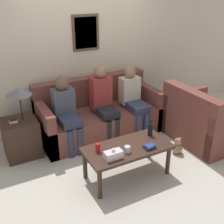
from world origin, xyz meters
TOP-DOWN VIEW (x-y plane):
  - ground_plane at (0.00, 0.00)m, footprint 16.00×16.00m
  - wall_back at (0.00, 1.04)m, footprint 9.00×0.08m
  - couch_main at (0.00, 0.56)m, footprint 2.12×0.93m
  - couch_side at (1.42, -0.52)m, footprint 0.93×1.21m
  - coffee_table at (-0.20, -0.77)m, footprint 1.18×0.58m
  - side_table_with_lamp at (-1.37, 0.47)m, footprint 0.51×0.51m
  - wine_bottle at (0.25, -0.64)m, footprint 0.07×0.07m
  - drinking_glass at (-0.28, -0.88)m, footprint 0.08×0.08m
  - book_stack at (0.04, -0.94)m, footprint 0.16×0.13m
  - soda_can at (-0.61, -0.69)m, footprint 0.07×0.07m
  - tissue_box at (-0.50, -0.91)m, footprint 0.23×0.12m
  - person_left at (-0.65, 0.37)m, footprint 0.34×0.61m
  - person_middle at (0.01, 0.38)m, footprint 0.34×0.59m
  - person_right at (0.57, 0.34)m, footprint 0.34×0.62m
  - teddy_bear at (0.79, -0.65)m, footprint 0.17×0.17m

SIDE VIEW (x-z plane):
  - ground_plane at x=0.00m, z-range 0.00..0.00m
  - teddy_bear at x=0.79m, z-range -0.02..0.25m
  - couch_main at x=0.00m, z-range -0.15..0.81m
  - couch_side at x=1.42m, z-range -0.15..0.81m
  - side_table_with_lamp at x=-1.37m, z-range -0.19..0.91m
  - coffee_table at x=-0.20m, z-range 0.17..0.64m
  - book_stack at x=0.04m, z-range 0.47..0.51m
  - drinking_glass at x=-0.28m, z-range 0.47..0.56m
  - tissue_box at x=-0.50m, z-range 0.45..0.60m
  - soda_can at x=-0.61m, z-range 0.47..0.59m
  - wine_bottle at x=0.25m, z-range 0.44..0.70m
  - person_right at x=0.57m, z-range 0.05..1.22m
  - person_left at x=-0.65m, z-range 0.07..1.24m
  - person_middle at x=0.01m, z-range 0.06..1.32m
  - wall_back at x=0.00m, z-range 0.00..2.60m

